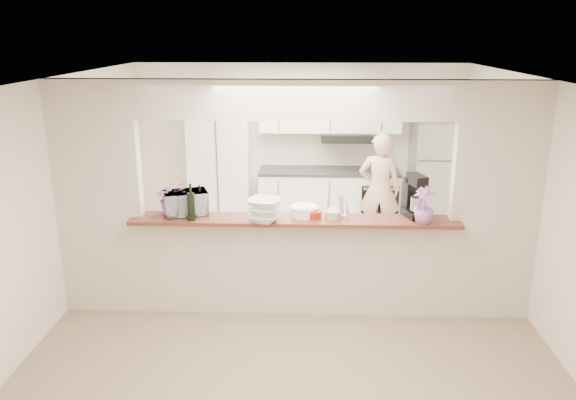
# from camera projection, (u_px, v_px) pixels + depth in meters

# --- Properties ---
(floor) EXTENTS (6.00, 6.00, 0.00)m
(floor) POSITION_uv_depth(u_px,v_px,m) (294.00, 311.00, 6.17)
(floor) COLOR gray
(floor) RESTS_ON ground
(tile_overlay) EXTENTS (5.00, 2.90, 0.01)m
(tile_overlay) POSITION_uv_depth(u_px,v_px,m) (297.00, 256.00, 7.65)
(tile_overlay) COLOR beige
(tile_overlay) RESTS_ON floor
(partition) EXTENTS (5.00, 0.15, 2.50)m
(partition) POSITION_uv_depth(u_px,v_px,m) (295.00, 180.00, 5.74)
(partition) COLOR beige
(partition) RESTS_ON floor
(bar_counter) EXTENTS (3.40, 0.38, 1.09)m
(bar_counter) POSITION_uv_depth(u_px,v_px,m) (294.00, 262.00, 6.00)
(bar_counter) COLOR beige
(bar_counter) RESTS_ON floor
(kitchen_cabinets) EXTENTS (3.15, 0.62, 2.25)m
(kitchen_cabinets) POSITION_uv_depth(u_px,v_px,m) (287.00, 167.00, 8.50)
(kitchen_cabinets) COLOR silver
(kitchen_cabinets) RESTS_ON floor
(refrigerator) EXTENTS (0.75, 0.70, 1.70)m
(refrigerator) POSITION_uv_depth(u_px,v_px,m) (436.00, 178.00, 8.39)
(refrigerator) COLOR #A7A7AC
(refrigerator) RESTS_ON floor
(flower_left) EXTENTS (0.41, 0.39, 0.37)m
(flower_left) POSITION_uv_depth(u_px,v_px,m) (171.00, 197.00, 5.90)
(flower_left) COLOR pink
(flower_left) RESTS_ON bar_counter
(wine_bottle_a) EXTENTS (0.08, 0.08, 0.39)m
(wine_bottle_a) POSITION_uv_depth(u_px,v_px,m) (191.00, 206.00, 5.71)
(wine_bottle_a) COLOR black
(wine_bottle_a) RESTS_ON bar_counter
(wine_bottle_b) EXTENTS (0.06, 0.06, 0.31)m
(wine_bottle_b) POSITION_uv_depth(u_px,v_px,m) (200.00, 202.00, 5.92)
(wine_bottle_b) COLOR black
(wine_bottle_b) RESTS_ON bar_counter
(toaster_oven) EXTENTS (0.52, 0.44, 0.25)m
(toaster_oven) POSITION_uv_depth(u_px,v_px,m) (186.00, 203.00, 5.91)
(toaster_oven) COLOR #B5B6BA
(toaster_oven) RESTS_ON bar_counter
(serving_bowls) EXTENTS (0.38, 0.38, 0.24)m
(serving_bowls) POSITION_uv_depth(u_px,v_px,m) (264.00, 211.00, 5.67)
(serving_bowls) COLOR white
(serving_bowls) RESTS_ON bar_counter
(plate_stack_a) EXTENTS (0.25, 0.25, 0.12)m
(plate_stack_a) POSITION_uv_depth(u_px,v_px,m) (304.00, 211.00, 5.86)
(plate_stack_a) COLOR white
(plate_stack_a) RESTS_ON bar_counter
(plate_stack_b) EXTENTS (0.29, 0.29, 0.10)m
(plate_stack_b) POSITION_uv_depth(u_px,v_px,m) (304.00, 211.00, 5.87)
(plate_stack_b) COLOR white
(plate_stack_b) RESTS_ON bar_counter
(red_bowl) EXTENTS (0.16, 0.16, 0.07)m
(red_bowl) POSITION_uv_depth(u_px,v_px,m) (314.00, 214.00, 5.81)
(red_bowl) COLOR maroon
(red_bowl) RESTS_ON bar_counter
(tan_bowl) EXTENTS (0.17, 0.17, 0.08)m
(tan_bowl) POSITION_uv_depth(u_px,v_px,m) (333.00, 214.00, 5.80)
(tan_bowl) COLOR tan
(tan_bowl) RESTS_ON bar_counter
(utensil_caddy) EXTENTS (0.23, 0.14, 0.22)m
(utensil_caddy) POSITION_uv_depth(u_px,v_px,m) (338.00, 207.00, 5.86)
(utensil_caddy) COLOR silver
(utensil_caddy) RESTS_ON bar_counter
(stand_mixer) EXTENTS (0.27, 0.35, 0.45)m
(stand_mixer) POSITION_uv_depth(u_px,v_px,m) (415.00, 198.00, 5.81)
(stand_mixer) COLOR black
(stand_mixer) RESTS_ON bar_counter
(flower_right) EXTENTS (0.27, 0.27, 0.37)m
(flower_right) POSITION_uv_depth(u_px,v_px,m) (424.00, 205.00, 5.61)
(flower_right) COLOR #B561B5
(flower_right) RESTS_ON bar_counter
(person) EXTENTS (0.63, 0.45, 1.60)m
(person) POSITION_uv_depth(u_px,v_px,m) (379.00, 190.00, 7.90)
(person) COLOR tan
(person) RESTS_ON floor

